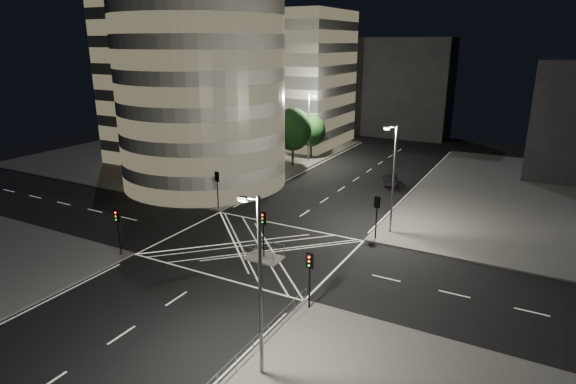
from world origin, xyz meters
The scene contains 24 objects.
ground centered at (0.00, 0.00, 0.00)m, with size 120.00×120.00×0.00m, color black.
sidewalk_far_left centered at (-29.00, 27.00, 0.07)m, with size 42.00×42.00×0.15m, color #514E4C.
central_island centered at (2.00, -1.50, 0.07)m, with size 3.00×2.00×0.15m, color slate.
office_tower_curved centered at (-20.74, 18.74, 12.65)m, with size 30.00×29.00×27.20m.
office_block_rear centered at (-22.00, 42.00, 11.15)m, with size 24.00×16.00×22.00m, color #9C9A93.
building_far_end centered at (-4.00, 58.00, 9.00)m, with size 18.00×8.00×18.00m, color black.
tree_a centered at (-10.50, 9.00, 4.86)m, with size 4.22×4.22×7.15m.
tree_b centered at (-10.50, 15.00, 5.18)m, with size 4.87×4.87×7.84m.
tree_c centered at (-10.50, 21.00, 4.92)m, with size 3.58×3.58×6.85m.
tree_d centered at (-10.50, 27.00, 5.37)m, with size 5.26×5.26×8.25m.
tree_e centered at (-10.50, 33.00, 4.29)m, with size 4.31×4.31×6.63m.
traffic_signal_fl centered at (-8.80, 6.80, 2.91)m, with size 0.55×0.22×4.00m.
traffic_signal_nl centered at (-8.80, -6.80, 2.91)m, with size 0.55×0.22×4.00m.
traffic_signal_fr centered at (8.80, 6.80, 2.91)m, with size 0.55×0.22×4.00m.
traffic_signal_nr centered at (8.80, -6.80, 2.91)m, with size 0.55×0.22×4.00m.
traffic_signal_island centered at (2.00, -1.50, 2.91)m, with size 0.55×0.22×4.00m.
street_lamp_left_near centered at (-9.44, 12.00, 5.54)m, with size 1.25×0.25×10.00m.
street_lamp_left_far centered at (-9.44, 30.00, 5.54)m, with size 1.25×0.25×10.00m.
street_lamp_right_far centered at (9.44, 9.00, 5.54)m, with size 1.25×0.25×10.00m.
street_lamp_right_near centered at (9.44, -14.00, 5.54)m, with size 1.25×0.25×10.00m.
railing_near_right centered at (8.30, -12.15, 0.70)m, with size 0.06×11.70×1.10m, color slate.
railing_island_south centered at (2.00, -2.40, 0.70)m, with size 2.80×0.06×1.10m, color slate.
railing_island_north centered at (2.00, -0.60, 0.70)m, with size 2.80×0.06×1.10m, color slate.
sedan centered at (4.58, 24.74, 0.72)m, with size 1.51×4.34×1.43m, color black.
Camera 1 is at (21.21, -32.52, 17.22)m, focal length 30.00 mm.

